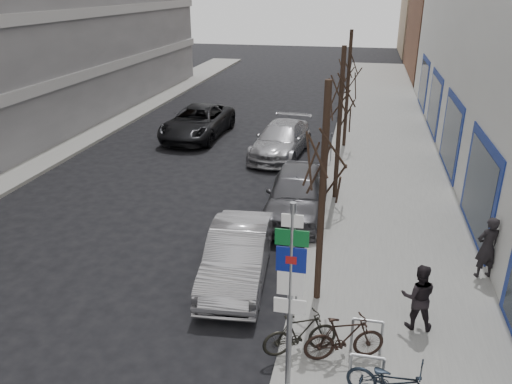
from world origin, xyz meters
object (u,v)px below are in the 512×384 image
at_px(tree_near, 325,144).
at_px(parked_car_back, 281,140).
at_px(meter_mid, 319,192).
at_px(lane_car, 198,122).
at_px(tree_far, 350,62).
at_px(meter_back, 331,144).
at_px(tree_mid, 342,88).
at_px(pedestrian_near, 487,247).
at_px(highway_sign_pole, 290,298).
at_px(bike_mid_curb, 393,378).
at_px(bike_mid_inner, 300,333).
at_px(parked_car_mid, 297,193).
at_px(meter_front, 297,279).
at_px(parked_car_front, 237,255).
at_px(bike_far_inner, 344,338).
at_px(bike_rack, 366,369).
at_px(pedestrian_far, 418,296).

distance_m(tree_near, parked_car_back, 12.13).
bearing_deg(meter_mid, lane_car, 130.11).
height_order(tree_far, meter_back, tree_far).
relative_size(tree_mid, lane_car, 0.97).
relative_size(meter_mid, pedestrian_near, 0.74).
relative_size(highway_sign_pole, bike_mid_curb, 2.46).
xyz_separation_m(tree_near, tree_far, (0.00, 13.00, 0.00)).
xyz_separation_m(bike_mid_inner, parked_car_mid, (-1.05, 7.07, 0.17)).
bearing_deg(meter_front, parked_car_front, 146.67).
bearing_deg(tree_mid, parked_car_mid, -128.07).
bearing_deg(tree_far, parked_car_front, -100.04).
distance_m(tree_mid, bike_mid_curb, 10.29).
distance_m(tree_far, pedestrian_near, 12.27).
bearing_deg(parked_car_mid, tree_far, 79.88).
xyz_separation_m(meter_mid, pedestrian_near, (4.65, -3.11, 0.09)).
bearing_deg(parked_car_front, bike_mid_inner, -58.92).
distance_m(meter_mid, bike_far_inner, 7.20).
height_order(tree_near, parked_car_back, tree_near).
relative_size(tree_near, bike_mid_inner, 3.36).
xyz_separation_m(meter_mid, lane_car, (-7.06, 8.38, -0.13)).
bearing_deg(lane_car, parked_car_front, -65.19).
height_order(bike_rack, bike_mid_curb, bike_mid_curb).
relative_size(bike_rack, bike_mid_inner, 1.38).
bearing_deg(meter_front, lane_car, 116.96).
bearing_deg(pedestrian_far, parked_car_front, -17.32).
distance_m(parked_car_back, lane_car, 5.14).
bearing_deg(meter_mid, meter_back, 90.00).
bearing_deg(meter_front, bike_mid_inner, -79.54).
distance_m(tree_mid, tree_far, 6.50).
xyz_separation_m(tree_mid, meter_front, (-0.45, -7.00, -3.19)).
distance_m(meter_front, meter_mid, 5.50).
relative_size(bike_mid_inner, parked_car_front, 0.38).
relative_size(meter_front, pedestrian_far, 0.80).
relative_size(bike_rack, bike_mid_curb, 1.33).
relative_size(parked_car_front, pedestrian_near, 2.53).
bearing_deg(tree_mid, meter_mid, -106.70).
bearing_deg(bike_far_inner, pedestrian_far, -66.33).
xyz_separation_m(tree_mid, meter_back, (-0.45, 4.00, -3.19)).
bearing_deg(parked_car_mid, bike_far_inner, -76.17).
relative_size(meter_front, pedestrian_near, 0.74).
xyz_separation_m(meter_mid, parked_car_mid, (-0.75, -0.03, -0.10)).
height_order(highway_sign_pole, parked_car_mid, highway_sign_pole).
height_order(parked_car_mid, pedestrian_far, pedestrian_far).
distance_m(bike_mid_curb, parked_car_front, 5.35).
height_order(tree_near, bike_mid_inner, tree_near).
relative_size(tree_far, parked_car_mid, 1.14).
bearing_deg(meter_mid, bike_mid_inner, -87.61).
distance_m(bike_far_inner, parked_car_back, 13.87).
height_order(bike_rack, bike_mid_inner, bike_mid_inner).
relative_size(tree_near, tree_far, 1.00).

